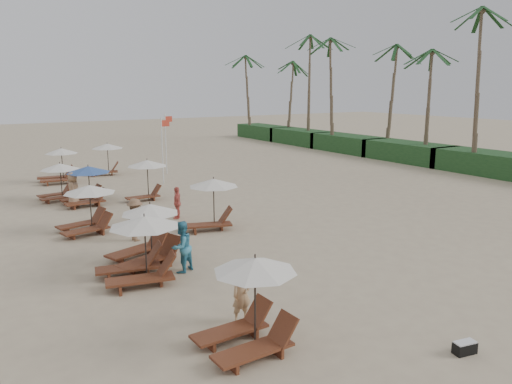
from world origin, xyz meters
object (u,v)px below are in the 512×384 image
beachgoer_mid_a (182,247)px  flag_pole_near (163,147)px  lounger_station_1 (137,251)px  beachgoer_near (242,294)px  lounger_station_4 (85,186)px  lounger_station_6 (58,168)px  inland_station_0 (211,200)px  lounger_station_5 (57,181)px  inland_station_2 (105,156)px  lounger_station_3 (85,210)px  lounger_station_0 (246,309)px  inland_station_1 (145,175)px  lounger_station_2 (143,238)px  beachgoer_mid_b (135,220)px  duffel_bag (465,347)px  beachgoer_far_a (177,203)px  beachgoer_far_b (73,190)px

beachgoer_mid_a → flag_pole_near: (5.39, 15.21, 1.51)m
lounger_station_1 → beachgoer_near: bearing=-72.2°
beachgoer_near → beachgoer_mid_a: 4.32m
flag_pole_near → lounger_station_4: bearing=-150.2°
lounger_station_6 → inland_station_0: lounger_station_6 is taller
lounger_station_5 → beachgoer_mid_a: lounger_station_5 is taller
lounger_station_4 → inland_station_2: inland_station_2 is taller
lounger_station_5 → lounger_station_1: bearing=-90.6°
lounger_station_1 → lounger_station_3: 6.55m
lounger_station_4 → flag_pole_near: 6.83m
lounger_station_0 → inland_station_1: size_ratio=0.96×
lounger_station_2 → beachgoer_mid_b: size_ratio=1.53×
lounger_station_6 → lounger_station_1: bearing=-93.4°
lounger_station_0 → lounger_station_5: 19.51m
lounger_station_0 → duffel_bag: lounger_station_0 is taller
lounger_station_1 → beachgoer_mid_b: (1.37, 4.29, -0.13)m
lounger_station_4 → inland_station_1: (3.20, -0.56, 0.40)m
duffel_bag → lounger_station_4: bearing=100.9°
beachgoer_mid_b → flag_pole_near: (5.56, 10.91, 1.52)m
inland_station_1 → lounger_station_1: bearing=-111.0°
inland_station_1 → duffel_bag: (0.74, -19.85, -1.27)m
flag_pole_near → beachgoer_mid_b: bearing=-117.0°
beachgoer_mid_a → beachgoer_mid_b: (-0.17, 4.30, -0.01)m
lounger_station_5 → beachgoer_far_a: lounger_station_5 is taller
lounger_station_0 → beachgoer_mid_b: 9.89m
beachgoer_far_b → duffel_bag: 20.87m
lounger_station_4 → inland_station_2: size_ratio=0.97×
lounger_station_4 → inland_station_2: (3.56, 8.79, 0.32)m
beachgoer_mid_b → inland_station_1: bearing=-31.1°
inland_station_1 → beachgoer_mid_b: bearing=-112.9°
lounger_station_1 → lounger_station_6: size_ratio=1.03×
beachgoer_mid_b → inland_station_2: bearing=-19.7°
lounger_station_3 → beachgoer_far_a: 4.33m
beachgoer_near → beachgoer_mid_b: (-0.02, 8.61, 0.07)m
duffel_bag → beachgoer_mid_b: bearing=106.1°
duffel_bag → inland_station_2: bearing=90.7°
lounger_station_2 → inland_station_0: size_ratio=0.96×
beachgoer_far_b → inland_station_0: bearing=-140.3°
lounger_station_4 → lounger_station_1: bearing=-95.5°
lounger_station_6 → inland_station_2: 3.80m
lounger_station_1 → lounger_station_4: size_ratio=1.04×
lounger_station_0 → beachgoer_mid_b: bearing=86.5°
beachgoer_near → beachgoer_far_b: 16.16m
inland_station_1 → beachgoer_far_b: size_ratio=1.41×
lounger_station_5 → beachgoer_mid_a: (1.39, -13.93, -0.20)m
beachgoer_far_a → duffel_bag: beachgoer_far_a is taller
inland_station_1 → inland_station_2: 9.36m
beachgoer_mid_b → duffel_bag: bearing=-172.1°
inland_station_0 → lounger_station_5: bearing=115.4°
inland_station_0 → beachgoer_mid_b: (-3.41, 0.12, -0.42)m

